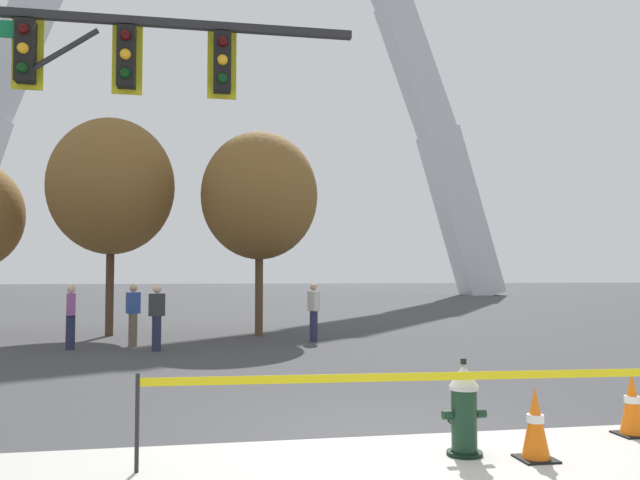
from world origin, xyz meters
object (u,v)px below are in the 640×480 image
pedestrian_walking_left (133,314)px  traffic_cone_by_hydrant (535,424)px  traffic_cone_mid_sidewalk (632,404)px  pedestrian_near_trees (314,312)px  fire_hydrant (464,410)px  monument_arch (227,66)px  pedestrian_walking_right (71,316)px  pedestrian_standing_center (157,317)px  traffic_signal_gantry (50,106)px

pedestrian_walking_left → traffic_cone_by_hydrant: bearing=-66.4°
traffic_cone_mid_sidewalk → pedestrian_near_trees: bearing=99.3°
fire_hydrant → traffic_cone_mid_sidewalk: size_ratio=1.36×
monument_arch → fire_hydrant: bearing=-89.3°
traffic_cone_by_hydrant → pedestrian_walking_left: 12.44m
pedestrian_walking_left → pedestrian_walking_right: same height
monument_arch → traffic_cone_by_hydrant: bearing=-88.5°
traffic_cone_by_hydrant → pedestrian_near_trees: (-0.21, 11.72, 0.46)m
traffic_cone_mid_sidewalk → pedestrian_standing_center: 11.18m
traffic_cone_mid_sidewalk → traffic_cone_by_hydrant: bearing=-155.8°
traffic_cone_mid_sidewalk → pedestrian_standing_center: (-5.91, 9.48, 0.46)m
traffic_signal_gantry → pedestrian_walking_left: bearing=86.5°
traffic_signal_gantry → pedestrian_walking_left: (0.47, 7.64, -3.45)m
fire_hydrant → traffic_cone_by_hydrant: size_ratio=1.36×
monument_arch → pedestrian_walking_left: bearing=-95.8°
pedestrian_near_trees → traffic_cone_by_hydrant: bearing=-89.0°
fire_hydrant → pedestrian_walking_right: (-5.78, 10.58, 0.35)m
pedestrian_standing_center → pedestrian_walking_right: bearing=162.1°
pedestrian_walking_left → pedestrian_near_trees: bearing=3.9°
pedestrian_standing_center → pedestrian_near_trees: same height
fire_hydrant → pedestrian_walking_left: 11.93m
monument_arch → traffic_signal_gantry: bearing=-95.4°
traffic_signal_gantry → pedestrian_walking_right: size_ratio=4.04×
traffic_cone_mid_sidewalk → pedestrian_walking_right: 12.94m
monument_arch → pedestrian_walking_right: 41.94m
traffic_cone_mid_sidewalk → pedestrian_near_trees: size_ratio=0.46×
fire_hydrant → pedestrian_walking_left: size_ratio=0.62×
traffic_cone_mid_sidewalk → pedestrian_standing_center: pedestrian_standing_center is taller
monument_arch → pedestrian_standing_center: monument_arch is taller
fire_hydrant → traffic_signal_gantry: size_ratio=0.15×
traffic_cone_mid_sidewalk → pedestrian_walking_left: (-6.58, 10.67, 0.46)m
pedestrian_walking_left → fire_hydrant: bearing=-68.6°
traffic_cone_by_hydrant → monument_arch: (-1.24, 48.21, 18.85)m
traffic_signal_gantry → pedestrian_walking_right: traffic_signal_gantry is taller
fire_hydrant → traffic_cone_by_hydrant: bearing=-24.5°
pedestrian_walking_right → pedestrian_walking_left: bearing=19.8°
pedestrian_walking_left → monument_arch: bearing=84.2°
pedestrian_walking_left → pedestrian_standing_center: (0.67, -1.19, 0.00)m
traffic_cone_by_hydrant → monument_arch: monument_arch is taller
traffic_cone_by_hydrant → pedestrian_walking_left: pedestrian_walking_left is taller
pedestrian_standing_center → pedestrian_walking_right: size_ratio=1.00×
pedestrian_walking_left → pedestrian_standing_center: bearing=-60.8°
fire_hydrant → pedestrian_near_trees: pedestrian_near_trees is taller
traffic_cone_mid_sidewalk → pedestrian_walking_left: size_ratio=0.46×
pedestrian_walking_left → pedestrian_standing_center: same height
traffic_cone_mid_sidewalk → monument_arch: size_ratio=0.02×
traffic_cone_by_hydrant → pedestrian_walking_left: (-4.98, 11.39, 0.46)m
traffic_cone_mid_sidewalk → fire_hydrant: bearing=-169.1°
traffic_cone_mid_sidewalk → monument_arch: bearing=93.4°
pedestrian_standing_center → pedestrian_walking_left: bearing=119.2°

